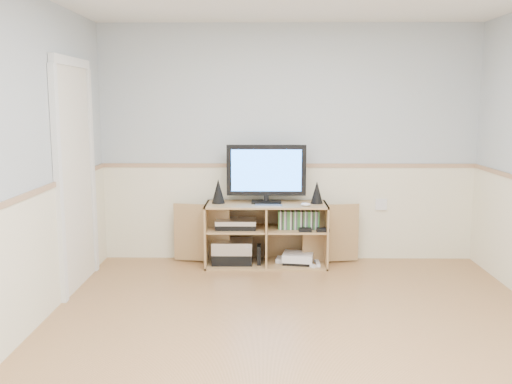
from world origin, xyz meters
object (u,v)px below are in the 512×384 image
media_cabinet (266,232)px  monitor (266,172)px  keyboard (268,205)px  game_consoles (297,258)px

media_cabinet → monitor: (0.00, -0.01, 0.64)m
media_cabinet → keyboard: 0.38m
keyboard → game_consoles: (0.30, 0.13, -0.59)m
media_cabinet → game_consoles: media_cabinet is taller
keyboard → media_cabinet: bearing=100.3°
game_consoles → keyboard: bearing=-157.2°
monitor → game_consoles: size_ratio=1.79×
keyboard → game_consoles: bearing=27.2°
media_cabinet → keyboard: keyboard is taller
keyboard → game_consoles: size_ratio=0.60×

